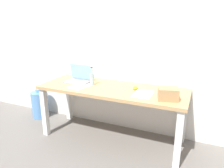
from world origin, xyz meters
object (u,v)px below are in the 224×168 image
(beer_bottle, at_px, (92,78))
(water_cooler_jug, at_px, (40,104))
(laptop_left, at_px, (78,78))
(computer_mouse, at_px, (135,88))
(cardboard_box, at_px, (168,94))
(desk, at_px, (112,95))

(beer_bottle, xyz_separation_m, water_cooler_jug, (-1.07, 0.13, -0.59))
(water_cooler_jug, bearing_deg, laptop_left, -6.03)
(laptop_left, height_order, computer_mouse, laptop_left)
(laptop_left, height_order, cardboard_box, laptop_left)
(desk, bearing_deg, laptop_left, 174.20)
(desk, relative_size, beer_bottle, 7.73)
(beer_bottle, height_order, water_cooler_jug, beer_bottle)
(desk, xyz_separation_m, laptop_left, (-0.53, 0.05, 0.15))
(cardboard_box, bearing_deg, desk, 168.88)
(laptop_left, height_order, water_cooler_jug, laptop_left)
(computer_mouse, distance_m, water_cooler_jug, 1.73)
(desk, distance_m, cardboard_box, 0.75)
(beer_bottle, bearing_deg, water_cooler_jug, 172.98)
(water_cooler_jug, bearing_deg, cardboard_box, -7.75)
(desk, height_order, water_cooler_jug, desk)
(cardboard_box, relative_size, water_cooler_jug, 0.43)
(desk, bearing_deg, beer_bottle, 177.99)
(laptop_left, distance_m, computer_mouse, 0.83)
(cardboard_box, xyz_separation_m, water_cooler_jug, (-2.08, 0.28, -0.57))
(cardboard_box, height_order, water_cooler_jug, cardboard_box)
(laptop_left, relative_size, water_cooler_jug, 0.69)
(desk, relative_size, computer_mouse, 18.90)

